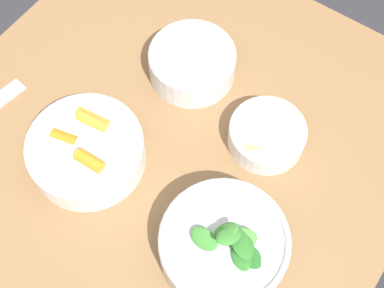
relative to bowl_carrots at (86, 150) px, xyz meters
The scene contains 6 objects.
ground_plane 0.82m from the bowl_carrots, 80.45° to the right, with size 10.00×10.00×0.00m, color #2D2D33.
dining_table 0.20m from the bowl_carrots, 80.45° to the right, with size 0.99×0.78×0.78m.
bowl_carrots is the anchor object (origin of this frame).
bowl_greens 0.27m from the bowl_carrots, 91.14° to the right, with size 0.19×0.19×0.11m.
bowl_beans_hotdog 0.24m from the bowl_carrots, ahead, with size 0.15×0.15×0.06m.
bowl_cookies 0.29m from the bowl_carrots, 48.72° to the right, with size 0.13×0.13×0.05m.
Camera 1 is at (-0.23, -0.27, 1.57)m, focal length 50.00 mm.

